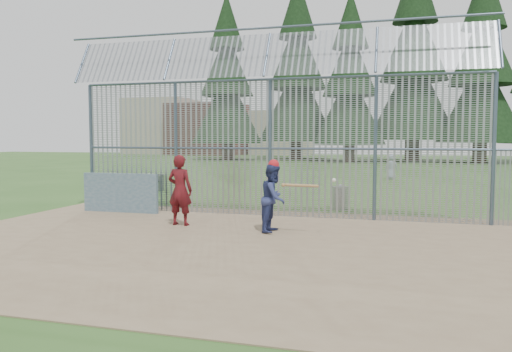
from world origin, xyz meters
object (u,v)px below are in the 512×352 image
(dugout_wall, at_px, (120,193))
(onlooker, at_px, (180,190))
(batter, at_px, (274,198))
(trash_can, at_px, (340,198))
(bleacher, at_px, (130,181))

(dugout_wall, xyz_separation_m, onlooker, (2.73, -1.61, 0.32))
(dugout_wall, bearing_deg, batter, -19.16)
(onlooker, bearing_deg, dugout_wall, -27.49)
(dugout_wall, relative_size, onlooker, 1.35)
(trash_can, distance_m, bleacher, 10.17)
(trash_can, height_order, bleacher, trash_can)
(onlooker, bearing_deg, trash_can, -128.26)
(dugout_wall, distance_m, bleacher, 6.78)
(dugout_wall, distance_m, onlooker, 3.19)
(trash_can, bearing_deg, dugout_wall, -157.99)
(batter, xyz_separation_m, bleacher, (-8.46, 7.85, -0.44))
(batter, bearing_deg, bleacher, 50.68)
(dugout_wall, xyz_separation_m, trash_can, (6.44, 2.60, -0.24))
(dugout_wall, bearing_deg, onlooker, -30.56)
(onlooker, relative_size, bleacher, 0.62)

